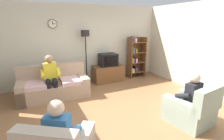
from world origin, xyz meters
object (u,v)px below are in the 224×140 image
(person_in_right_armchair, at_px, (189,95))
(tv, at_px, (108,60))
(person_on_couch, at_px, (51,75))
(couch, at_px, (54,86))
(floor_lamp, at_px, (86,42))
(tv_stand, at_px, (108,73))
(armchair_near_bookshelf, at_px, (191,110))
(bookshelf, at_px, (135,57))
(person_in_left_armchair, at_px, (61,131))

(person_in_right_armchair, bearing_deg, tv, 98.60)
(person_on_couch, bearing_deg, tv, 18.30)
(couch, height_order, floor_lamp, floor_lamp)
(tv_stand, xyz_separation_m, floor_lamp, (-0.77, 0.10, 1.16))
(tv, height_order, floor_lamp, floor_lamp)
(tv_stand, distance_m, armchair_near_bookshelf, 3.27)
(tv, xyz_separation_m, person_on_couch, (-2.04, -0.67, -0.11))
(bookshelf, bearing_deg, person_in_right_armchair, -102.89)
(person_in_left_armchair, bearing_deg, bookshelf, 44.45)
(armchair_near_bookshelf, xyz_separation_m, person_in_right_armchair, (-0.01, 0.09, 0.32))
(tv_stand, height_order, tv, tv)
(couch, height_order, person_in_right_armchair, person_in_right_armchair)
(tv, distance_m, person_on_couch, 2.15)
(tv_stand, height_order, person_on_couch, person_on_couch)
(couch, bearing_deg, person_on_couch, -122.18)
(couch, height_order, tv_stand, couch)
(armchair_near_bookshelf, height_order, person_on_couch, person_on_couch)
(armchair_near_bookshelf, bearing_deg, bookshelf, 77.66)
(person_on_couch, distance_m, person_in_left_armchair, 2.57)
(tv, bearing_deg, bookshelf, 4.53)
(tv, relative_size, person_in_left_armchair, 0.54)
(couch, distance_m, tv_stand, 2.05)
(tv, xyz_separation_m, person_in_right_armchair, (0.47, -3.12, -0.20))
(couch, distance_m, person_in_left_armchair, 2.70)
(person_in_right_armchair, bearing_deg, person_in_left_armchair, -177.50)
(armchair_near_bookshelf, height_order, person_in_right_armchair, person_in_right_armchair)
(person_on_couch, xyz_separation_m, person_in_left_armchair, (-0.15, -2.56, -0.09))
(couch, bearing_deg, floor_lamp, 29.85)
(tv_stand, distance_m, person_in_left_armchair, 3.94)
(person_on_couch, height_order, person_in_right_armchair, person_on_couch)
(armchair_near_bookshelf, bearing_deg, tv_stand, 98.54)
(tv, height_order, armchair_near_bookshelf, tv)
(armchair_near_bookshelf, bearing_deg, tv, 98.60)
(floor_lamp, height_order, person_on_couch, floor_lamp)
(person_in_left_armchair, relative_size, person_in_right_armchair, 1.00)
(tv, bearing_deg, person_on_couch, -161.70)
(floor_lamp, distance_m, person_in_left_armchair, 3.74)
(bookshelf, xyz_separation_m, person_on_couch, (-3.24, -0.77, -0.07))
(person_on_couch, bearing_deg, tv_stand, 18.91)
(armchair_near_bookshelf, bearing_deg, floor_lamp, 110.66)
(floor_lamp, xyz_separation_m, person_in_right_armchair, (1.24, -3.24, -0.85))
(tv, height_order, person_in_left_armchair, person_in_left_armchair)
(bookshelf, xyz_separation_m, person_in_left_armchair, (-3.40, -3.33, -0.17))
(person_on_couch, height_order, person_in_left_armchair, person_on_couch)
(tv, bearing_deg, person_in_right_armchair, -81.40)
(tv, relative_size, person_in_right_armchair, 0.54)
(armchair_near_bookshelf, relative_size, person_on_couch, 0.80)
(armchair_near_bookshelf, bearing_deg, person_in_left_armchair, -179.41)
(bookshelf, relative_size, armchair_near_bookshelf, 1.60)
(couch, distance_m, floor_lamp, 1.79)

